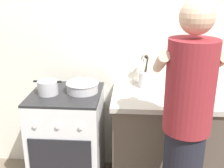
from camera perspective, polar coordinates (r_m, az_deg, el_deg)
back_wall at (r=2.60m, az=3.93°, el=7.92°), size 3.20×0.10×2.50m
countertop at (r=2.58m, az=11.41°, el=-11.58°), size 1.00×0.60×0.90m
stove_range at (r=2.62m, az=-8.89°, el=-11.02°), size 0.60×0.62×0.90m
pot at (r=2.41m, az=-12.94°, el=-0.68°), size 0.24×0.17×0.12m
mixing_bowl at (r=2.41m, az=-6.06°, el=-0.52°), size 0.28×0.28×0.09m
utensil_crock at (r=2.51m, az=6.56°, el=1.33°), size 0.10×0.10×0.32m
spice_bottle at (r=2.40m, az=14.23°, el=-1.31°), size 0.04×0.04×0.08m
oil_bottle at (r=2.32m, az=17.57°, el=-0.79°), size 0.06×0.06×0.24m
person at (r=1.89m, az=14.70°, el=-9.97°), size 0.41×0.50×1.70m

